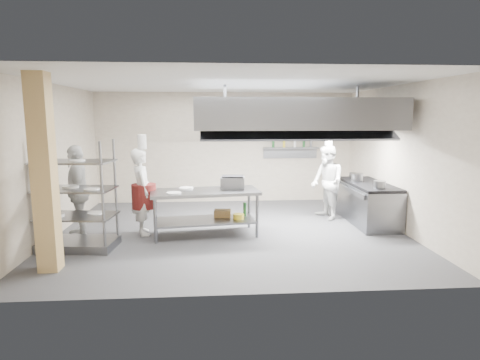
{
  "coord_description": "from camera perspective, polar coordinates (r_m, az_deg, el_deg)",
  "views": [
    {
      "loc": [
        -0.4,
        -8.03,
        2.36
      ],
      "look_at": [
        0.2,
        0.2,
        1.04
      ],
      "focal_mm": 30.0,
      "sensor_mm": 36.0,
      "label": 1
    }
  ],
  "objects": [
    {
      "name": "floor",
      "position": [
        8.38,
        -1.26,
        -7.3
      ],
      "size": [
        7.0,
        7.0,
        0.0
      ],
      "primitive_type": "plane",
      "color": "#343437",
      "rests_on": "ground"
    },
    {
      "name": "ceiling",
      "position": [
        8.07,
        -1.33,
        13.6
      ],
      "size": [
        7.0,
        7.0,
        0.0
      ],
      "primitive_type": "plane",
      "rotation": [
        3.14,
        0.0,
        0.0
      ],
      "color": "silver",
      "rests_on": "wall_back"
    },
    {
      "name": "wall_back",
      "position": [
        11.07,
        -2.07,
        4.6
      ],
      "size": [
        7.0,
        0.0,
        7.0
      ],
      "primitive_type": "plane",
      "rotation": [
        1.57,
        0.0,
        0.0
      ],
      "color": "tan",
      "rests_on": "ground"
    },
    {
      "name": "wall_left",
      "position": [
        8.65,
        -25.14,
        2.49
      ],
      "size": [
        0.0,
        6.0,
        6.0
      ],
      "primitive_type": "plane",
      "rotation": [
        1.57,
        0.0,
        1.57
      ],
      "color": "tan",
      "rests_on": "ground"
    },
    {
      "name": "wall_right",
      "position": [
        8.97,
        21.68,
        2.91
      ],
      "size": [
        0.0,
        6.0,
        6.0
      ],
      "primitive_type": "plane",
      "rotation": [
        1.57,
        0.0,
        -1.57
      ],
      "color": "tan",
      "rests_on": "ground"
    },
    {
      "name": "column",
      "position": [
        6.68,
        -26.1,
        0.73
      ],
      "size": [
        0.3,
        0.3,
        3.0
      ],
      "primitive_type": "cube",
      "color": "tan",
      "rests_on": "floor"
    },
    {
      "name": "exhaust_hood",
      "position": [
        8.6,
        7.35,
        9.25
      ],
      "size": [
        4.0,
        2.5,
        0.6
      ],
      "primitive_type": "cube",
      "color": "slate",
      "rests_on": "ceiling"
    },
    {
      "name": "hood_strip_a",
      "position": [
        8.47,
        1.28,
        7.16
      ],
      "size": [
        1.6,
        0.12,
        0.04
      ],
      "primitive_type": "cube",
      "color": "white",
      "rests_on": "exhaust_hood"
    },
    {
      "name": "hood_strip_b",
      "position": [
        8.83,
        13.08,
        7.01
      ],
      "size": [
        1.6,
        0.12,
        0.04
      ],
      "primitive_type": "cube",
      "color": "white",
      "rests_on": "exhaust_hood"
    },
    {
      "name": "wall_shelf",
      "position": [
        11.13,
        7.3,
        4.55
      ],
      "size": [
        1.5,
        0.28,
        0.04
      ],
      "primitive_type": "cube",
      "color": "slate",
      "rests_on": "wall_back"
    },
    {
      "name": "island",
      "position": [
        8.05,
        -4.96,
        -4.67
      ],
      "size": [
        2.21,
        1.15,
        0.91
      ],
      "primitive_type": null,
      "rotation": [
        0.0,
        0.0,
        0.13
      ],
      "color": "gray",
      "rests_on": "floor"
    },
    {
      "name": "island_worktop",
      "position": [
        7.96,
        -5.0,
        -1.7
      ],
      "size": [
        2.21,
        1.15,
        0.06
      ],
      "primitive_type": "cube",
      "rotation": [
        0.0,
        0.0,
        0.13
      ],
      "color": "slate",
      "rests_on": "island"
    },
    {
      "name": "island_undershelf",
      "position": [
        8.09,
        -4.95,
        -5.74
      ],
      "size": [
        2.03,
        1.04,
        0.04
      ],
      "primitive_type": "cube",
      "rotation": [
        0.0,
        0.0,
        0.13
      ],
      "color": "gray",
      "rests_on": "island"
    },
    {
      "name": "pass_rack",
      "position": [
        7.68,
        -22.3,
        -2.01
      ],
      "size": [
        1.37,
        0.89,
        1.95
      ],
      "primitive_type": null,
      "rotation": [
        0.0,
        0.0,
        -0.1
      ],
      "color": "gray",
      "rests_on": "floor"
    },
    {
      "name": "cooking_range",
      "position": [
        9.42,
        17.67,
        -3.27
      ],
      "size": [
        0.8,
        2.0,
        0.84
      ],
      "primitive_type": "cube",
      "color": "slate",
      "rests_on": "floor"
    },
    {
      "name": "range_top",
      "position": [
        9.33,
        17.8,
        -0.57
      ],
      "size": [
        0.78,
        1.96,
        0.06
      ],
      "primitive_type": "cube",
      "color": "black",
      "rests_on": "cooking_range"
    },
    {
      "name": "chef_head",
      "position": [
        8.25,
        -13.76,
        -1.63
      ],
      "size": [
        0.58,
        0.73,
        1.74
      ],
      "primitive_type": "imported",
      "rotation": [
        0.0,
        0.0,
        1.86
      ],
      "color": "silver",
      "rests_on": "floor"
    },
    {
      "name": "chef_line",
      "position": [
        9.4,
        12.27,
        -0.33
      ],
      "size": [
        0.81,
        0.95,
        1.72
      ],
      "primitive_type": "imported",
      "rotation": [
        0.0,
        0.0,
        -1.36
      ],
      "color": "silver",
      "rests_on": "floor"
    },
    {
      "name": "chef_plating",
      "position": [
        8.42,
        -22.07,
        -1.52
      ],
      "size": [
        0.7,
        1.14,
        1.82
      ],
      "primitive_type": "imported",
      "rotation": [
        0.0,
        0.0,
        -1.32
      ],
      "color": "white",
      "rests_on": "floor"
    },
    {
      "name": "griddle",
      "position": [
        8.14,
        -1.06,
        -0.37
      ],
      "size": [
        0.51,
        0.41,
        0.23
      ],
      "primitive_type": "cube",
      "rotation": [
        0.0,
        0.0,
        -0.09
      ],
      "color": "slate",
      "rests_on": "island_worktop"
    },
    {
      "name": "wicker_basket",
      "position": [
        8.25,
        -2.51,
        -4.76
      ],
      "size": [
        0.35,
        0.26,
        0.14
      ],
      "primitive_type": "cube",
      "rotation": [
        0.0,
        0.0,
        -0.11
      ],
      "color": "olive",
      "rests_on": "island_undershelf"
    },
    {
      "name": "stockpot",
      "position": [
        9.41,
        16.31,
        0.33
      ],
      "size": [
        0.27,
        0.27,
        0.18
      ],
      "primitive_type": "cylinder",
      "color": "gray",
      "rests_on": "range_top"
    },
    {
      "name": "plate_stack",
      "position": [
        7.75,
        -22.14,
        -4.57
      ],
      "size": [
        0.28,
        0.28,
        0.05
      ],
      "primitive_type": "cylinder",
      "color": "white",
      "rests_on": "pass_rack"
    }
  ]
}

